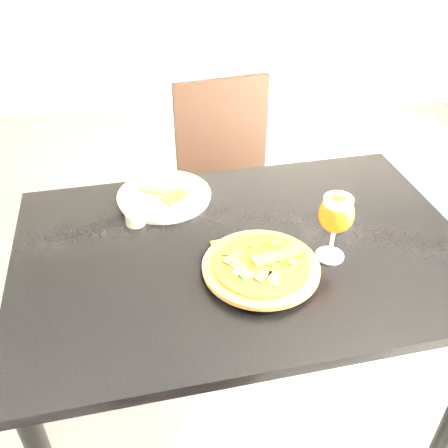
{
  "coord_description": "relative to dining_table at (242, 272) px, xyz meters",
  "views": [
    {
      "loc": [
        0.02,
        -0.68,
        1.58
      ],
      "look_at": [
        0.09,
        0.34,
        0.83
      ],
      "focal_mm": 40.0,
      "sensor_mm": 36.0,
      "label": 1
    }
  ],
  "objects": [
    {
      "name": "dining_table",
      "position": [
        0.0,
        0.0,
        0.0
      ],
      "size": [
        1.3,
        0.97,
        0.75
      ],
      "rotation": [
        0.0,
        0.0,
        0.15
      ],
      "color": "black",
      "rests_on": "ground"
    },
    {
      "name": "beer_glass",
      "position": [
        0.22,
        -0.06,
        0.22
      ],
      "size": [
        0.09,
        0.09,
        0.18
      ],
      "color": "silver",
      "rests_on": "dining_table"
    },
    {
      "name": "pizza",
      "position": [
        0.03,
        -0.11,
        0.11
      ],
      "size": [
        0.29,
        0.29,
        0.03
      ],
      "rotation": [
        0.0,
        0.0,
        0.05
      ],
      "color": "#9A5325",
      "rests_on": "plate_main"
    },
    {
      "name": "crust_scraps",
      "position": [
        -0.19,
        0.24,
        0.11
      ],
      "size": [
        0.17,
        0.12,
        0.01
      ],
      "rotation": [
        0.0,
        0.0,
        0.03
      ],
      "color": "#9A5325",
      "rests_on": "plate_second"
    },
    {
      "name": "sauce_cup",
      "position": [
        -0.29,
        0.13,
        0.11
      ],
      "size": [
        0.06,
        0.06,
        0.04
      ],
      "color": "beige",
      "rests_on": "dining_table"
    },
    {
      "name": "loose_crust",
      "position": [
        -0.03,
        0.02,
        0.09
      ],
      "size": [
        0.11,
        0.05,
        0.01
      ],
      "primitive_type": "cube",
      "rotation": [
        0.0,
        0.0,
        0.23
      ],
      "color": "#9A5325",
      "rests_on": "dining_table"
    },
    {
      "name": "chair_far",
      "position": [
        0.03,
        0.75,
        -0.17
      ],
      "size": [
        0.5,
        0.5,
        0.89
      ],
      "rotation": [
        0.0,
        0.0,
        0.24
      ],
      "color": "black",
      "rests_on": "ground"
    },
    {
      "name": "plate_second",
      "position": [
        -0.21,
        0.25,
        0.1
      ],
      "size": [
        0.32,
        0.32,
        0.01
      ],
      "primitive_type": "cylinder",
      "rotation": [
        0.0,
        0.0,
        0.14
      ],
      "color": "silver",
      "rests_on": "dining_table"
    },
    {
      "name": "plate_main",
      "position": [
        0.03,
        -0.09,
        0.1
      ],
      "size": [
        0.37,
        0.37,
        0.01
      ],
      "primitive_type": "cylinder",
      "rotation": [
        0.0,
        0.0,
        0.49
      ],
      "color": "silver",
      "rests_on": "dining_table"
    }
  ]
}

